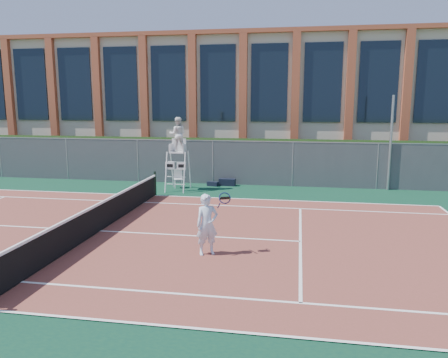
% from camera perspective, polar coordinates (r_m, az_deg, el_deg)
% --- Properties ---
extents(ground, '(120.00, 120.00, 0.00)m').
position_cam_1_polar(ground, '(14.77, -15.91, -6.65)').
color(ground, '#233814').
extents(apron, '(36.00, 20.00, 0.01)m').
position_cam_1_polar(apron, '(15.64, -14.33, -5.62)').
color(apron, '#0B3225').
rests_on(apron, ground).
extents(tennis_court, '(23.77, 10.97, 0.02)m').
position_cam_1_polar(tennis_court, '(14.77, -15.91, -6.57)').
color(tennis_court, brown).
rests_on(tennis_court, apron).
extents(tennis_net, '(0.10, 11.30, 1.10)m').
position_cam_1_polar(tennis_net, '(14.63, -16.01, -4.63)').
color(tennis_net, black).
rests_on(tennis_net, ground).
extents(fence, '(40.00, 0.06, 2.20)m').
position_cam_1_polar(fence, '(22.62, -6.44, 2.25)').
color(fence, '#595E60').
rests_on(fence, ground).
extents(hedge, '(40.00, 1.40, 2.20)m').
position_cam_1_polar(hedge, '(23.76, -5.64, 2.64)').
color(hedge, black).
rests_on(hedge, ground).
extents(building, '(45.00, 10.60, 8.22)m').
position_cam_1_polar(building, '(31.30, -1.84, 10.05)').
color(building, beige).
rests_on(building, ground).
extents(steel_pole, '(0.12, 0.12, 4.46)m').
position_cam_1_polar(steel_pole, '(21.92, 20.92, 4.38)').
color(steel_pole, '#9EA0A5').
rests_on(steel_pole, ground).
extents(umpire_chair, '(0.97, 1.50, 3.49)m').
position_cam_1_polar(umpire_chair, '(20.61, -6.08, 5.55)').
color(umpire_chair, white).
rests_on(umpire_chair, ground).
extents(plastic_chair, '(0.53, 0.53, 0.89)m').
position_cam_1_polar(plastic_chair, '(21.38, -6.01, 0.26)').
color(plastic_chair, silver).
rests_on(plastic_chair, apron).
extents(sports_bag_near, '(0.83, 0.37, 0.35)m').
position_cam_1_polar(sports_bag_near, '(21.81, 0.42, -0.41)').
color(sports_bag_near, black).
rests_on(sports_bag_near, apron).
extents(sports_bag_far, '(0.58, 0.35, 0.22)m').
position_cam_1_polar(sports_bag_far, '(21.72, -1.50, -0.63)').
color(sports_bag_far, black).
rests_on(sports_bag_far, apron).
extents(tennis_player, '(1.00, 0.76, 1.69)m').
position_cam_1_polar(tennis_player, '(11.89, -2.20, -5.93)').
color(tennis_player, silver).
rests_on(tennis_player, tennis_court).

